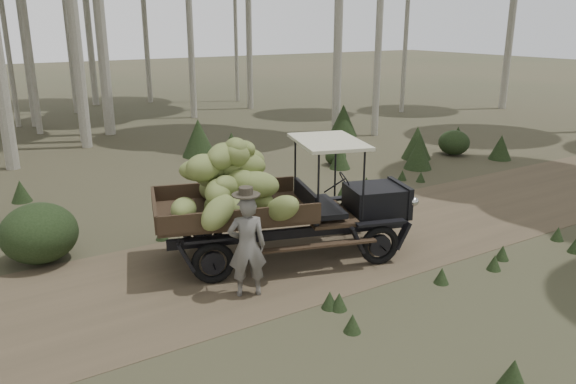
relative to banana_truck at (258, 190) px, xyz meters
name	(u,v)px	position (x,y,z in m)	size (l,w,h in m)	color
ground	(332,245)	(1.71, -0.07, -1.45)	(120.00, 120.00, 0.00)	#473D2B
dirt_track	(332,244)	(1.71, -0.07, -1.44)	(70.00, 4.00, 0.01)	brown
banana_truck	(258,190)	(0.00, 0.00, 0.00)	(5.25, 3.08, 2.57)	black
farmer	(247,245)	(-0.83, -1.11, -0.54)	(0.75, 0.63, 1.91)	#5F5C57
undergrowth	(407,204)	(3.83, -0.02, -0.95)	(22.25, 21.40, 1.29)	#233319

